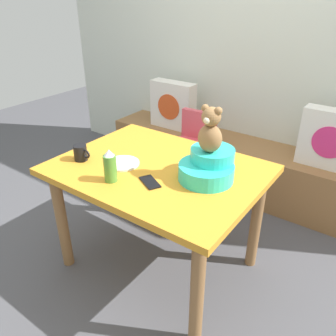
# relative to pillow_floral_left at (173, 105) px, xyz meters

# --- Properties ---
(ground_plane) EXTENTS (8.00, 8.00, 0.00)m
(ground_plane) POSITION_rel_pillow_floral_left_xyz_m (0.72, -1.18, -0.68)
(ground_plane) COLOR #4C4C51
(back_wall) EXTENTS (4.40, 0.10, 2.60)m
(back_wall) POSITION_rel_pillow_floral_left_xyz_m (0.72, 0.29, 0.62)
(back_wall) COLOR silver
(back_wall) RESTS_ON ground_plane
(window_bench) EXTENTS (2.60, 0.44, 0.46)m
(window_bench) POSITION_rel_pillow_floral_left_xyz_m (0.72, 0.02, -0.45)
(window_bench) COLOR olive
(window_bench) RESTS_ON ground_plane
(pillow_floral_left) EXTENTS (0.44, 0.15, 0.44)m
(pillow_floral_left) POSITION_rel_pillow_floral_left_xyz_m (0.00, 0.00, 0.00)
(pillow_floral_left) COLOR white
(pillow_floral_left) RESTS_ON window_bench
(pillow_floral_right) EXTENTS (0.44, 0.15, 0.44)m
(pillow_floral_right) POSITION_rel_pillow_floral_left_xyz_m (1.42, 0.00, 0.00)
(pillow_floral_right) COLOR white
(pillow_floral_right) RESTS_ON window_bench
(dining_table) EXTENTS (1.19, 0.90, 0.74)m
(dining_table) POSITION_rel_pillow_floral_left_xyz_m (0.72, -1.18, -0.05)
(dining_table) COLOR orange
(dining_table) RESTS_ON ground_plane
(highchair) EXTENTS (0.34, 0.46, 0.79)m
(highchair) POSITION_rel_pillow_floral_left_xyz_m (0.47, -0.42, -0.16)
(highchair) COLOR #D84C59
(highchair) RESTS_ON ground_plane
(infant_seat_teal) EXTENTS (0.30, 0.33, 0.16)m
(infant_seat_teal) POSITION_rel_pillow_floral_left_xyz_m (1.02, -1.12, 0.13)
(infant_seat_teal) COLOR #2BCBBB
(infant_seat_teal) RESTS_ON dining_table
(teddy_bear) EXTENTS (0.13, 0.12, 0.25)m
(teddy_bear) POSITION_rel_pillow_floral_left_xyz_m (1.02, -1.12, 0.34)
(teddy_bear) COLOR olive
(teddy_bear) RESTS_ON infant_seat_teal
(ketchup_bottle) EXTENTS (0.07, 0.07, 0.18)m
(ketchup_bottle) POSITION_rel_pillow_floral_left_xyz_m (0.61, -1.45, 0.15)
(ketchup_bottle) COLOR #4C8C33
(ketchup_bottle) RESTS_ON dining_table
(coffee_mug) EXTENTS (0.12, 0.08, 0.09)m
(coffee_mug) POSITION_rel_pillow_floral_left_xyz_m (0.29, -1.38, 0.11)
(coffee_mug) COLOR black
(coffee_mug) RESTS_ON dining_table
(dinner_plate_near) EXTENTS (0.20, 0.20, 0.01)m
(dinner_plate_near) POSITION_rel_pillow_floral_left_xyz_m (0.53, -1.27, 0.07)
(dinner_plate_near) COLOR white
(dinner_plate_near) RESTS_ON dining_table
(cell_phone) EXTENTS (0.16, 0.13, 0.01)m
(cell_phone) POSITION_rel_pillow_floral_left_xyz_m (0.79, -1.35, 0.06)
(cell_phone) COLOR black
(cell_phone) RESTS_ON dining_table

